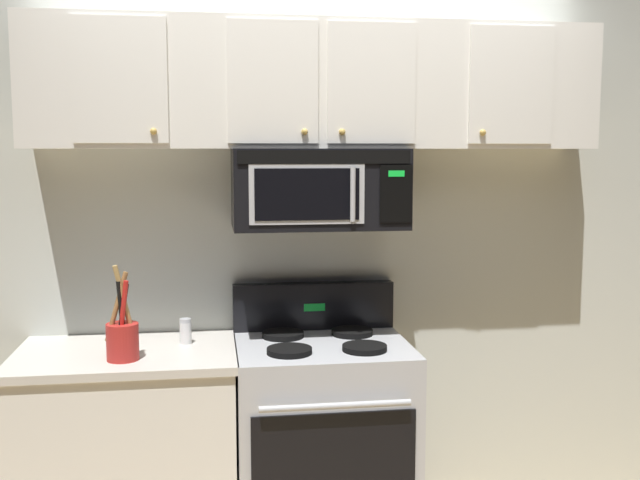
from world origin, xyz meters
TOP-DOWN VIEW (x-y plane):
  - back_wall at (0.00, 0.79)m, footprint 5.20×0.10m
  - stove_range at (0.00, 0.42)m, footprint 0.76×0.69m
  - over_range_microwave at (-0.00, 0.54)m, footprint 0.76×0.43m
  - upper_cabinets at (-0.00, 0.57)m, footprint 2.50×0.36m
  - counter_segment at (-0.84, 0.43)m, footprint 0.93×0.65m
  - utensil_crock_red at (-0.84, 0.28)m, footprint 0.13×0.13m
  - salt_shaker at (-0.59, 0.51)m, footprint 0.05×0.05m

SIDE VIEW (x-z plane):
  - counter_segment at x=-0.84m, z-range 0.00..0.90m
  - stove_range at x=0.00m, z-range -0.09..1.03m
  - salt_shaker at x=-0.59m, z-range 0.90..1.01m
  - utensil_crock_red at x=-0.84m, z-range 0.80..1.20m
  - back_wall at x=0.00m, z-range 0.00..2.70m
  - over_range_microwave at x=0.00m, z-range 1.40..1.75m
  - upper_cabinets at x=0.00m, z-range 1.75..2.30m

